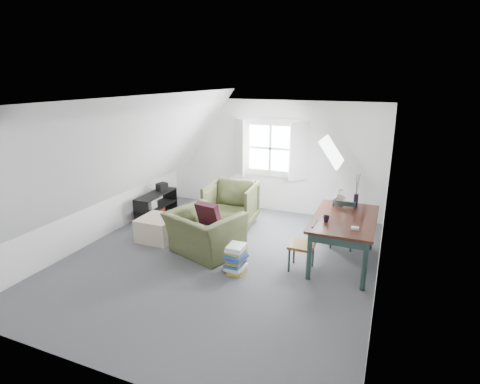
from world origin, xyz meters
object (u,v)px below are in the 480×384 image
at_px(media_shelf, 156,208).
at_px(magazine_stack, 236,259).
at_px(armchair_near, 205,252).
at_px(dining_table, 344,224).
at_px(armchair_far, 231,225).
at_px(ottoman, 158,228).
at_px(dining_chair_near, 304,245).
at_px(dining_chair_far, 343,222).

distance_m(media_shelf, magazine_stack, 2.93).
bearing_deg(magazine_stack, armchair_near, 151.05).
xyz_separation_m(armchair_near, magazine_stack, (0.77, -0.43, 0.23)).
xyz_separation_m(dining_table, magazine_stack, (-1.50, -0.94, -0.48)).
relative_size(armchair_far, media_shelf, 0.90).
height_order(armchair_far, dining_table, dining_table).
relative_size(dining_table, magazine_stack, 3.59).
distance_m(armchair_far, ottoman, 1.57).
bearing_deg(ottoman, armchair_far, 50.25).
relative_size(dining_chair_near, magazine_stack, 1.84).
bearing_deg(dining_table, dining_chair_far, 101.55).
relative_size(armchair_near, dining_chair_far, 1.25).
relative_size(armchair_near, media_shelf, 1.05).
height_order(armchair_far, media_shelf, media_shelf).
xyz_separation_m(dining_chair_near, magazine_stack, (-0.96, -0.48, -0.21)).
bearing_deg(magazine_stack, dining_chair_near, 26.51).
xyz_separation_m(ottoman, dining_table, (3.37, 0.34, 0.48)).
distance_m(armchair_far, media_shelf, 1.71).
height_order(armchair_near, dining_table, dining_table).
xyz_separation_m(dining_table, dining_chair_near, (-0.54, -0.46, -0.27)).
xyz_separation_m(ottoman, media_shelf, (-0.66, 0.89, 0.04)).
distance_m(armchair_near, dining_chair_near, 1.79).
relative_size(armchair_near, dining_table, 0.72).
bearing_deg(magazine_stack, media_shelf, 149.53).
bearing_deg(ottoman, magazine_stack, -17.83).
bearing_deg(dining_chair_near, ottoman, -96.80).
bearing_deg(ottoman, media_shelf, 126.80).
bearing_deg(ottoman, dining_chair_near, -2.40).
distance_m(ottoman, magazine_stack, 1.96).
bearing_deg(media_shelf, magazine_stack, -29.07).
xyz_separation_m(armchair_near, dining_chair_far, (2.19, 1.15, 0.49)).
xyz_separation_m(armchair_far, magazine_stack, (0.87, -1.79, 0.23)).
relative_size(ottoman, dining_chair_far, 0.71).
relative_size(ottoman, dining_chair_near, 0.79).
xyz_separation_m(armchair_far, dining_chair_far, (2.29, -0.21, 0.49)).
bearing_deg(dining_chair_far, dining_table, 107.32).
xyz_separation_m(armchair_near, dining_chair_near, (1.73, 0.05, 0.43)).
distance_m(dining_table, dining_chair_near, 0.76).
bearing_deg(armchair_near, media_shelf, -12.44).
height_order(armchair_near, armchair_far, armchair_far).
distance_m(dining_chair_far, magazine_stack, 2.14).
bearing_deg(armchair_far, dining_table, -24.53).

